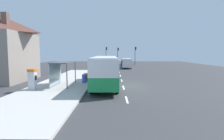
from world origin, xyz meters
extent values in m
cube|color=#38383A|center=(0.00, 14.00, -0.02)|extent=(56.00, 92.00, 0.04)
cube|color=beige|center=(-6.40, 2.00, 0.09)|extent=(6.20, 30.00, 0.18)
cube|color=silver|center=(0.25, -6.00, 0.01)|extent=(0.16, 2.20, 0.01)
cube|color=silver|center=(0.25, -1.00, 0.01)|extent=(0.16, 2.20, 0.01)
cube|color=silver|center=(0.25, 4.00, 0.01)|extent=(0.16, 2.20, 0.01)
cube|color=silver|center=(0.25, 9.00, 0.01)|extent=(0.16, 2.20, 0.01)
cube|color=silver|center=(0.25, 14.00, 0.01)|extent=(0.16, 2.20, 0.01)
cube|color=silver|center=(0.25, 19.00, 0.01)|extent=(0.16, 2.20, 0.01)
cube|color=silver|center=(0.25, 24.00, 0.01)|extent=(0.16, 2.20, 0.01)
cube|color=silver|center=(0.25, 29.00, 0.01)|extent=(0.16, 2.20, 0.01)
cube|color=#1E8C47|center=(-1.70, -0.21, 1.07)|extent=(2.77, 11.06, 1.15)
cube|color=silver|center=(-1.70, -0.21, 2.38)|extent=(2.77, 11.06, 1.45)
cube|color=silver|center=(-1.70, -0.21, 3.15)|extent=(2.64, 10.83, 0.12)
cube|color=black|center=(-1.83, 5.23, 2.30)|extent=(2.30, 0.18, 1.22)
cube|color=black|center=(-2.90, -0.74, 2.30)|extent=(0.29, 8.58, 1.10)
cylinder|color=black|center=(-2.92, 3.66, 0.50)|extent=(0.30, 1.01, 1.00)
cylinder|color=black|center=(-0.67, 3.71, 0.50)|extent=(0.30, 1.01, 1.00)
cylinder|color=black|center=(-2.74, -3.94, 0.50)|extent=(0.30, 1.01, 1.00)
cylinder|color=black|center=(-0.48, -3.89, 0.50)|extent=(0.30, 1.01, 1.00)
cube|color=silver|center=(2.20, 23.11, 1.32)|extent=(2.15, 5.26, 1.96)
cube|color=black|center=(2.20, 23.11, 1.66)|extent=(2.13, 3.18, 0.44)
cylinder|color=black|center=(3.04, 21.09, 0.34)|extent=(0.24, 0.69, 0.68)
cylinder|color=black|center=(1.24, 21.14, 0.34)|extent=(0.24, 0.69, 0.68)
cylinder|color=black|center=(3.16, 25.08, 0.34)|extent=(0.24, 0.69, 0.68)
cylinder|color=black|center=(1.36, 25.14, 0.34)|extent=(0.24, 0.69, 0.68)
cube|color=black|center=(2.30, 35.72, 0.62)|extent=(1.81, 4.41, 0.60)
cube|color=black|center=(2.30, 35.92, 1.22)|extent=(1.59, 2.38, 0.60)
cylinder|color=black|center=(3.12, 34.22, 0.32)|extent=(0.20, 0.64, 0.64)
cylinder|color=black|center=(1.48, 34.21, 0.32)|extent=(0.20, 0.64, 0.64)
cylinder|color=black|center=(3.12, 37.22, 0.32)|extent=(0.20, 0.64, 0.64)
cylinder|color=black|center=(1.48, 37.21, 0.32)|extent=(0.20, 0.64, 0.64)
cube|color=navy|center=(2.30, 28.64, 0.62)|extent=(1.84, 4.42, 0.60)
cube|color=black|center=(2.30, 28.44, 1.22)|extent=(1.60, 2.39, 0.60)
cylinder|color=black|center=(1.47, 30.13, 0.32)|extent=(0.21, 0.64, 0.64)
cylinder|color=black|center=(3.11, 30.15, 0.32)|extent=(0.21, 0.64, 0.64)
cylinder|color=black|center=(1.49, 27.13, 0.32)|extent=(0.21, 0.64, 0.64)
cylinder|color=black|center=(3.13, 27.15, 0.32)|extent=(0.21, 0.64, 0.64)
cube|color=silver|center=(-8.41, -3.00, 1.03)|extent=(0.60, 0.70, 1.70)
cube|color=orange|center=(-8.41, -3.00, 2.00)|extent=(0.66, 0.76, 0.24)
cube|color=black|center=(-8.10, -3.00, 1.30)|extent=(0.03, 0.36, 0.44)
cylinder|color=blue|center=(-4.20, 1.06, 0.66)|extent=(0.52, 0.52, 0.95)
cylinder|color=orange|center=(-4.20, 1.76, 0.66)|extent=(0.52, 0.52, 0.95)
cylinder|color=red|center=(-4.20, 2.46, 0.66)|extent=(0.52, 0.52, 0.95)
cylinder|color=#2D2D2D|center=(5.40, 34.29, 2.73)|extent=(0.14, 0.14, 5.47)
cube|color=black|center=(5.62, 34.29, 4.97)|extent=(0.24, 0.28, 0.84)
sphere|color=#360606|center=(5.74, 34.29, 5.25)|extent=(0.16, 0.16, 0.16)
sphere|color=#F2B20C|center=(5.74, 34.29, 4.97)|extent=(0.16, 0.16, 0.16)
sphere|color=black|center=(5.74, 34.29, 4.69)|extent=(0.16, 0.16, 0.16)
cylinder|color=#2D2D2D|center=(-3.20, 35.09, 2.70)|extent=(0.14, 0.14, 5.41)
cube|color=black|center=(-2.98, 35.09, 4.91)|extent=(0.24, 0.28, 0.84)
sphere|color=#360606|center=(-2.86, 35.09, 5.19)|extent=(0.16, 0.16, 0.16)
sphere|color=#F2B20C|center=(-2.86, 35.09, 4.91)|extent=(0.16, 0.16, 0.16)
sphere|color=black|center=(-2.86, 35.09, 4.63)|extent=(0.16, 0.16, 0.16)
cylinder|color=#2D2D2D|center=(0.30, 35.89, 2.62)|extent=(0.14, 0.14, 5.24)
cube|color=black|center=(0.52, 35.89, 4.74)|extent=(0.24, 0.28, 0.84)
sphere|color=#360606|center=(0.64, 35.89, 5.02)|extent=(0.16, 0.16, 0.16)
sphere|color=#3C2C03|center=(0.64, 35.89, 4.74)|extent=(0.16, 0.16, 0.16)
sphere|color=green|center=(0.64, 35.89, 4.46)|extent=(0.16, 0.16, 0.16)
cube|color=brown|center=(-13.74, 2.22, 7.68)|extent=(0.70, 0.70, 1.50)
cube|color=#4C4C51|center=(-6.10, -0.74, 2.63)|extent=(1.80, 4.00, 0.10)
cube|color=#8CA5B2|center=(-6.95, -0.74, 1.43)|extent=(0.06, 3.80, 2.30)
cylinder|color=#4C4C51|center=(-5.25, -2.64, 1.40)|extent=(0.10, 0.10, 2.44)
cylinder|color=#4C4C51|center=(-5.25, 1.16, 1.40)|extent=(0.10, 0.10, 2.44)
camera|label=1|loc=(-0.72, -20.00, 3.62)|focal=29.48mm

